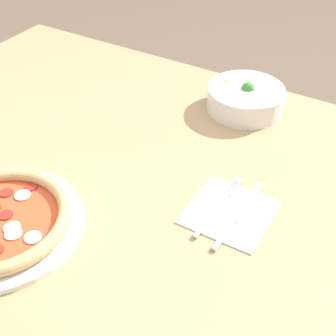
{
  "coord_description": "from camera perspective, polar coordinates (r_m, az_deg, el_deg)",
  "views": [
    {
      "loc": [
        0.52,
        -0.63,
        1.4
      ],
      "look_at": [
        0.13,
        0.01,
        0.78
      ],
      "focal_mm": 50.0,
      "sensor_mm": 36.0,
      "label": 1
    }
  ],
  "objects": [
    {
      "name": "knife",
      "position": [
        0.89,
        8.39,
        -5.95
      ],
      "size": [
        0.02,
        0.21,
        0.01
      ],
      "rotation": [
        0.0,
        0.0,
        1.55
      ],
      "color": "silver",
      "rests_on": "napkin"
    },
    {
      "name": "napkin",
      "position": [
        0.91,
        7.5,
        -5.33
      ],
      "size": [
        0.16,
        0.16,
        0.0
      ],
      "color": "white",
      "rests_on": "dining_table"
    },
    {
      "name": "bowl",
      "position": [
        1.19,
        9.44,
        8.57
      ],
      "size": [
        0.19,
        0.19,
        0.08
      ],
      "color": "white",
      "rests_on": "dining_table"
    },
    {
      "name": "fork",
      "position": [
        0.91,
        6.14,
        -4.72
      ],
      "size": [
        0.02,
        0.19,
        0.0
      ],
      "rotation": [
        0.0,
        0.0,
        1.55
      ],
      "color": "silver",
      "rests_on": "napkin"
    },
    {
      "name": "dining_table",
      "position": [
        1.1,
        -6.38,
        -2.87
      ],
      "size": [
        1.3,
        0.94,
        0.76
      ],
      "color": "tan",
      "rests_on": "ground_plane"
    }
  ]
}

